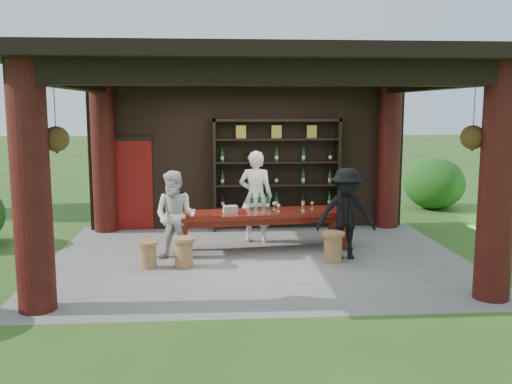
{
  "coord_description": "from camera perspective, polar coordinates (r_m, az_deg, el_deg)",
  "views": [
    {
      "loc": [
        -0.77,
        -9.95,
        2.7
      ],
      "look_at": [
        0.0,
        0.4,
        1.15
      ],
      "focal_mm": 40.0,
      "sensor_mm": 36.0,
      "label": 1
    }
  ],
  "objects": [
    {
      "name": "host",
      "position": [
        11.41,
        -0.03,
        -0.46
      ],
      "size": [
        0.76,
        0.58,
        1.85
      ],
      "primitive_type": "imported",
      "rotation": [
        0.0,
        0.0,
        2.91
      ],
      "color": "white",
      "rests_on": "ground"
    },
    {
      "name": "pavilion",
      "position": [
        10.42,
        -0.08,
        5.36
      ],
      "size": [
        7.5,
        6.0,
        3.6
      ],
      "color": "slate",
      "rests_on": "ground"
    },
    {
      "name": "guest_woman",
      "position": [
        10.14,
        -8.06,
        -2.39
      ],
      "size": [
        0.93,
        0.82,
        1.6
      ],
      "primitive_type": "imported",
      "rotation": [
        0.0,
        0.0,
        -0.33
      ],
      "color": "silver",
      "rests_on": "ground"
    },
    {
      "name": "tasting_table",
      "position": [
        10.78,
        0.64,
        -2.56
      ],
      "size": [
        3.34,
        1.28,
        0.75
      ],
      "rotation": [
        0.0,
        0.0,
        0.14
      ],
      "color": "#54160C",
      "rests_on": "ground"
    },
    {
      "name": "guest_man",
      "position": [
        10.29,
        8.99,
        -2.15
      ],
      "size": [
        1.1,
        0.69,
        1.64
      ],
      "primitive_type": "imported",
      "rotation": [
        0.0,
        0.0,
        -0.08
      ],
      "color": "black",
      "rests_on": "ground"
    },
    {
      "name": "napkin_basket",
      "position": [
        10.57,
        -2.58,
        -1.76
      ],
      "size": [
        0.28,
        0.21,
        0.14
      ],
      "primitive_type": "cube",
      "rotation": [
        0.0,
        0.0,
        0.14
      ],
      "color": "#BF6672",
      "rests_on": "tasting_table"
    },
    {
      "name": "table_bottles",
      "position": [
        11.0,
        0.38,
        -0.89
      ],
      "size": [
        0.39,
        0.11,
        0.31
      ],
      "color": "#194C1E",
      "rests_on": "tasting_table"
    },
    {
      "name": "shrubs",
      "position": [
        10.91,
        5.88,
        -2.87
      ],
      "size": [
        17.96,
        9.26,
        1.36
      ],
      "color": "#194C14",
      "rests_on": "ground"
    },
    {
      "name": "stool_near_right",
      "position": [
        10.13,
        7.7,
        -5.38
      ],
      "size": [
        0.41,
        0.41,
        0.53
      ],
      "rotation": [
        0.0,
        0.0,
        -0.01
      ],
      "color": "olive",
      "rests_on": "ground"
    },
    {
      "name": "trees",
      "position": [
        12.81,
        15.56,
        11.17
      ],
      "size": [
        22.16,
        10.5,
        4.8
      ],
      "color": "#3F2819",
      "rests_on": "ground"
    },
    {
      "name": "stool_far_left",
      "position": [
        9.83,
        -10.74,
        -6.11
      ],
      "size": [
        0.35,
        0.35,
        0.46
      ],
      "rotation": [
        0.0,
        0.0,
        0.11
      ],
      "color": "olive",
      "rests_on": "ground"
    },
    {
      "name": "stool_near_left",
      "position": [
        9.79,
        -7.24,
        -5.93
      ],
      "size": [
        0.39,
        0.39,
        0.51
      ],
      "rotation": [
        0.0,
        0.0,
        -0.27
      ],
      "color": "olive",
      "rests_on": "ground"
    },
    {
      "name": "ground",
      "position": [
        10.33,
        0.16,
        -6.65
      ],
      "size": [
        90.0,
        90.0,
        0.0
      ],
      "primitive_type": "plane",
      "color": "#2D5119",
      "rests_on": "ground"
    },
    {
      "name": "wine_shelf",
      "position": [
        12.56,
        2.07,
        1.76
      ],
      "size": [
        2.79,
        0.42,
        2.45
      ],
      "color": "black",
      "rests_on": "ground"
    },
    {
      "name": "table_glasses",
      "position": [
        10.89,
        3.62,
        -1.44
      ],
      "size": [
        0.81,
        0.28,
        0.15
      ],
      "color": "silver",
      "rests_on": "tasting_table"
    }
  ]
}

